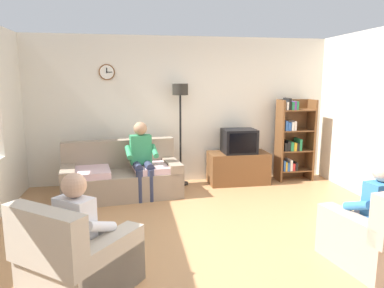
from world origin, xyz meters
TOP-DOWN VIEW (x-y plane):
  - ground_plane at (0.00, 0.00)m, footprint 12.00×12.00m
  - back_wall_assembly at (-0.00, 2.66)m, footprint 6.20×0.17m
  - couch at (-1.13, 1.86)m, footprint 2.00×1.13m
  - tv_stand at (1.00, 2.25)m, footprint 1.10×0.56m
  - tv at (1.00, 2.23)m, footprint 0.60×0.49m
  - bookshelf at (2.09, 2.32)m, footprint 0.68×0.36m
  - floor_lamp at (-0.07, 2.35)m, footprint 0.28×0.28m
  - armchair_near_window at (-1.44, -0.87)m, footprint 1.17×1.19m
  - armchair_near_bookshelf at (1.55, -0.88)m, footprint 0.94×1.00m
  - person_on_couch at (-0.79, 1.75)m, footprint 0.55×0.57m
  - person_in_left_armchair at (-1.39, -0.80)m, footprint 0.62×0.64m
  - person_in_right_armchair at (1.54, -0.79)m, footprint 0.56×0.58m

SIDE VIEW (x-z plane):
  - ground_plane at x=0.00m, z-range 0.00..0.00m
  - armchair_near_window at x=-1.44m, z-range -0.16..0.74m
  - armchair_near_bookshelf at x=1.55m, z-range -0.16..0.74m
  - tv_stand at x=1.00m, z-range 0.00..0.59m
  - couch at x=-1.13m, z-range -0.14..0.76m
  - person_in_left_armchair at x=-1.39m, z-range 0.04..1.16m
  - person_in_right_armchair at x=1.54m, z-range 0.04..1.16m
  - person_on_couch at x=-0.79m, z-range 0.08..1.32m
  - bookshelf at x=2.09m, z-range 0.00..1.58m
  - tv at x=1.00m, z-range 0.59..1.03m
  - back_wall_assembly at x=0.00m, z-range 0.00..2.70m
  - floor_lamp at x=-0.07m, z-range 0.53..2.38m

